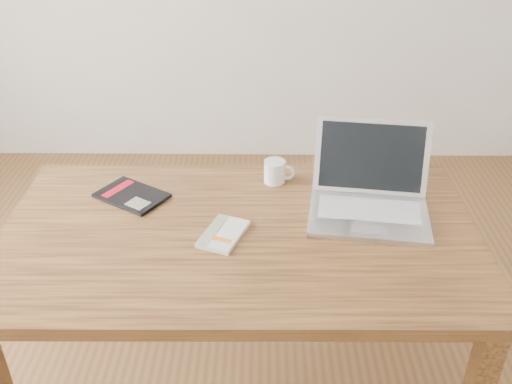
{
  "coord_description": "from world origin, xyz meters",
  "views": [
    {
      "loc": [
        0.21,
        -1.36,
        1.73
      ],
      "look_at": [
        0.19,
        0.1,
        0.85
      ],
      "focal_mm": 40.0,
      "sensor_mm": 36.0,
      "label": 1
    }
  ],
  "objects_px": {
    "desk": "(239,255)",
    "laptop": "(370,195)",
    "white_guidebook": "(223,234)",
    "coffee_mug": "(275,171)",
    "black_guidebook": "(132,195)"
  },
  "relations": [
    {
      "from": "desk",
      "to": "laptop",
      "type": "bearing_deg",
      "value": 17.07
    },
    {
      "from": "white_guidebook",
      "to": "laptop",
      "type": "height_order",
      "value": "laptop"
    },
    {
      "from": "white_guidebook",
      "to": "coffee_mug",
      "type": "distance_m",
      "value": 0.36
    },
    {
      "from": "laptop",
      "to": "coffee_mug",
      "type": "height_order",
      "value": "laptop"
    },
    {
      "from": "white_guidebook",
      "to": "black_guidebook",
      "type": "xyz_separation_m",
      "value": [
        -0.31,
        0.22,
        -0.0
      ]
    },
    {
      "from": "white_guidebook",
      "to": "desk",
      "type": "bearing_deg",
      "value": 50.35
    },
    {
      "from": "desk",
      "to": "black_guidebook",
      "type": "height_order",
      "value": "black_guidebook"
    },
    {
      "from": "black_guidebook",
      "to": "laptop",
      "type": "xyz_separation_m",
      "value": [
        0.76,
        -0.06,
        0.05
      ]
    },
    {
      "from": "white_guidebook",
      "to": "laptop",
      "type": "xyz_separation_m",
      "value": [
        0.45,
        0.15,
        0.05
      ]
    },
    {
      "from": "white_guidebook",
      "to": "black_guidebook",
      "type": "bearing_deg",
      "value": 165.94
    },
    {
      "from": "laptop",
      "to": "coffee_mug",
      "type": "xyz_separation_m",
      "value": [
        -0.29,
        0.17,
        -0.01
      ]
    },
    {
      "from": "laptop",
      "to": "white_guidebook",
      "type": "bearing_deg",
      "value": -153.24
    },
    {
      "from": "coffee_mug",
      "to": "desk",
      "type": "bearing_deg",
      "value": -100.6
    },
    {
      "from": "white_guidebook",
      "to": "black_guidebook",
      "type": "height_order",
      "value": "white_guidebook"
    },
    {
      "from": "black_guidebook",
      "to": "coffee_mug",
      "type": "distance_m",
      "value": 0.49
    }
  ]
}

